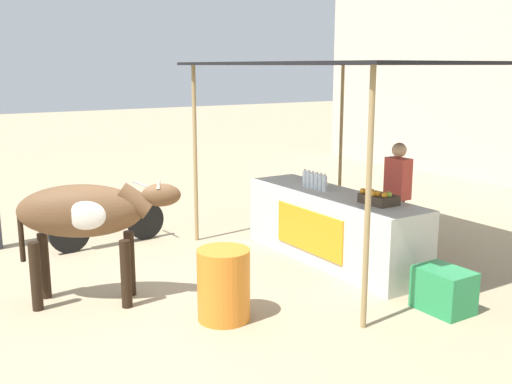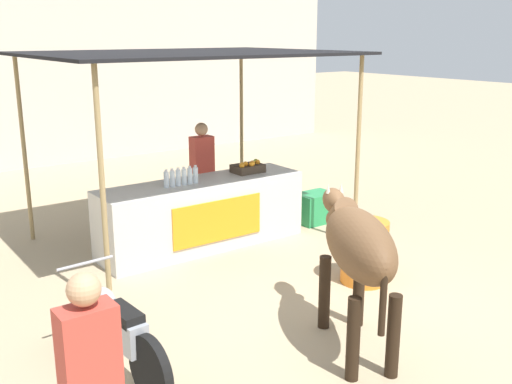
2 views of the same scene
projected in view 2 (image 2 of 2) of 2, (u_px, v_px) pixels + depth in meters
ground_plane at (303, 299)px, 6.88m from camera, size 60.00×60.00×0.00m
building_wall_far at (39, 48)px, 13.29m from camera, size 16.00×0.50×5.27m
stall_counter at (203, 214)px, 8.47m from camera, size 3.00×0.82×0.96m
stall_awning at (187, 60)px, 8.16m from camera, size 4.20×3.20×2.71m
water_bottle_row at (181, 177)px, 8.08m from camera, size 0.52×0.07×0.25m
fruit_crate at (248, 168)px, 8.83m from camera, size 0.44×0.32×0.18m
vendor_behind_counter at (202, 174)px, 9.23m from camera, size 0.34×0.22×1.65m
cooler_box at (315, 208)px, 9.62m from camera, size 0.60×0.44×0.48m
water_barrel at (365, 252)px, 7.27m from camera, size 0.56×0.56×0.78m
cow at (358, 246)px, 5.58m from camera, size 1.17×1.78×1.44m
motorcycle_parked at (114, 328)px, 5.31m from camera, size 0.55×1.80×0.90m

